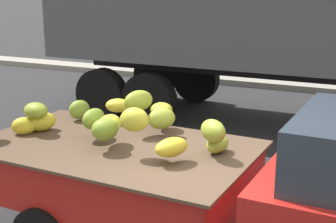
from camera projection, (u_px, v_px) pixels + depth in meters
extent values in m
cube|color=gray|center=(335.00, 89.00, 12.51)|extent=(80.00, 0.80, 0.16)
cube|color=#B21E19|center=(116.00, 189.00, 5.24)|extent=(2.85, 1.77, 0.08)
cube|color=#B21E19|center=(152.00, 145.00, 5.87)|extent=(2.79, 0.15, 0.44)
cube|color=#B21E19|center=(67.00, 195.00, 4.48)|extent=(2.79, 0.15, 0.44)
cube|color=#B21E19|center=(237.00, 191.00, 4.56)|extent=(0.11, 1.67, 0.44)
cube|color=#B21E19|center=(19.00, 147.00, 5.78)|extent=(0.11, 1.67, 0.44)
cube|color=#B21914|center=(153.00, 147.00, 5.90)|extent=(2.68, 0.11, 0.07)
cube|color=brown|center=(115.00, 146.00, 5.11)|extent=(2.97, 1.89, 0.03)
ellipsoid|color=gold|center=(118.00, 105.00, 5.87)|extent=(0.36, 0.32, 0.17)
ellipsoid|color=#94A832|center=(161.00, 119.00, 5.32)|extent=(0.37, 0.37, 0.23)
ellipsoid|color=olive|center=(79.00, 110.00, 5.99)|extent=(0.28, 0.32, 0.24)
ellipsoid|color=olive|center=(94.00, 119.00, 5.24)|extent=(0.20, 0.33, 0.22)
ellipsoid|color=#AAAE2E|center=(162.00, 110.00, 5.60)|extent=(0.38, 0.40, 0.17)
ellipsoid|color=#93A42F|center=(217.00, 144.00, 4.83)|extent=(0.23, 0.33, 0.17)
ellipsoid|color=gold|center=(172.00, 147.00, 4.54)|extent=(0.34, 0.41, 0.18)
ellipsoid|color=olive|center=(105.00, 129.00, 4.84)|extent=(0.33, 0.35, 0.23)
ellipsoid|color=#92A22D|center=(139.00, 101.00, 5.36)|extent=(0.33, 0.40, 0.24)
ellipsoid|color=gold|center=(109.00, 124.00, 5.03)|extent=(0.32, 0.41, 0.19)
ellipsoid|color=gold|center=(24.00, 126.00, 5.44)|extent=(0.32, 0.31, 0.20)
ellipsoid|color=olive|center=(36.00, 110.00, 5.44)|extent=(0.38, 0.33, 0.18)
ellipsoid|color=gold|center=(134.00, 120.00, 4.66)|extent=(0.33, 0.29, 0.24)
ellipsoid|color=olive|center=(213.00, 131.00, 4.66)|extent=(0.38, 0.36, 0.22)
ellipsoid|color=gold|center=(40.00, 121.00, 5.56)|extent=(0.41, 0.43, 0.23)
cylinder|color=black|center=(130.00, 180.00, 6.14)|extent=(0.65, 0.22, 0.64)
cylinder|color=black|center=(196.00, 79.00, 11.45)|extent=(1.08, 0.31, 1.08)
cylinder|color=black|center=(149.00, 100.00, 9.36)|extent=(1.08, 0.31, 1.08)
cylinder|color=black|center=(156.00, 75.00, 11.90)|extent=(1.08, 0.31, 1.08)
cylinder|color=black|center=(102.00, 95.00, 9.81)|extent=(1.08, 0.31, 1.08)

